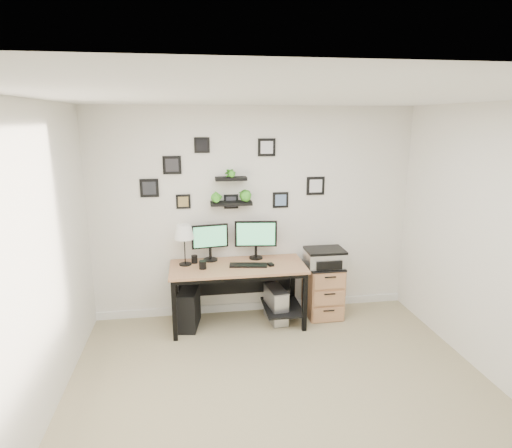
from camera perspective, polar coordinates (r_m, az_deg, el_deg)
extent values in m
plane|color=tan|center=(4.06, 4.40, -23.16)|extent=(4.00, 4.00, 0.00)
plane|color=white|center=(3.25, 5.28, 16.56)|extent=(4.00, 4.00, 0.00)
plane|color=white|center=(5.33, -0.18, 1.48)|extent=(4.00, 0.00, 4.00)
plane|color=white|center=(3.57, -28.45, -6.57)|extent=(0.00, 4.00, 4.00)
cube|color=white|center=(5.72, -0.15, -10.88)|extent=(4.00, 0.03, 0.10)
cube|color=#B17C54|center=(5.10, -2.45, -5.71)|extent=(1.60, 0.70, 0.03)
cube|color=black|center=(5.12, -2.44, -6.13)|extent=(1.54, 0.64, 0.05)
cube|color=black|center=(5.51, -2.80, -7.27)|extent=(1.44, 0.02, 0.41)
cube|color=black|center=(5.40, 3.54, -10.97)|extent=(0.45, 0.63, 0.03)
cube|color=black|center=(4.95, -10.84, -11.31)|extent=(0.05, 0.05, 0.72)
cube|color=black|center=(5.50, -10.64, -8.66)|extent=(0.05, 0.05, 0.72)
cube|color=black|center=(5.10, 6.52, -10.34)|extent=(0.05, 0.05, 0.72)
cube|color=black|center=(5.64, 4.92, -7.89)|extent=(0.05, 0.05, 0.72)
cylinder|color=black|center=(5.30, -6.09, -4.75)|extent=(0.20, 0.20, 0.02)
cylinder|color=black|center=(5.28, -6.11, -3.95)|extent=(0.04, 0.04, 0.15)
cube|color=black|center=(5.21, -6.16, -1.63)|extent=(0.45, 0.09, 0.29)
cube|color=#4CB272|center=(5.19, -6.12, -1.69)|extent=(0.40, 0.06, 0.25)
cylinder|color=black|center=(5.34, -0.02, -4.52)|extent=(0.19, 0.19, 0.02)
cylinder|color=black|center=(5.32, -0.02, -3.76)|extent=(0.04, 0.04, 0.15)
cube|color=black|center=(5.25, -0.02, -1.32)|extent=(0.52, 0.09, 0.32)
cube|color=#4CB272|center=(5.23, -0.01, -1.37)|extent=(0.46, 0.06, 0.28)
cube|color=black|center=(5.07, -1.03, -5.51)|extent=(0.46, 0.20, 0.02)
cube|color=black|center=(5.09, 1.97, -5.41)|extent=(0.07, 0.10, 0.03)
cylinder|color=black|center=(5.19, -9.40, -5.30)|extent=(0.15, 0.15, 0.01)
cylinder|color=black|center=(5.12, -9.50, -2.93)|extent=(0.01, 0.01, 0.44)
cone|color=white|center=(5.08, -9.58, -1.04)|extent=(0.24, 0.24, 0.17)
cylinder|color=black|center=(5.01, -7.12, -5.43)|extent=(0.09, 0.09, 0.10)
cylinder|color=black|center=(5.22, -8.21, -4.67)|extent=(0.07, 0.07, 0.10)
cube|color=black|center=(5.29, -8.92, -10.98)|extent=(0.28, 0.50, 0.47)
cube|color=gray|center=(5.38, 2.67, -10.66)|extent=(0.24, 0.45, 0.42)
cube|color=silver|center=(5.20, 3.44, -11.58)|extent=(0.17, 0.03, 0.40)
cube|color=#B17C54|center=(5.56, 8.89, -8.71)|extent=(0.42, 0.50, 0.65)
cube|color=black|center=(5.44, 9.02, -5.45)|extent=(0.43, 0.51, 0.02)
cube|color=#B17C54|center=(5.42, 9.63, -11.85)|extent=(0.39, 0.02, 0.18)
cylinder|color=black|center=(5.39, 9.71, -11.33)|extent=(0.14, 0.02, 0.02)
cube|color=#B17C54|center=(5.34, 9.73, -9.75)|extent=(0.39, 0.02, 0.18)
cylinder|color=black|center=(5.30, 9.80, -9.21)|extent=(0.14, 0.02, 0.02)
cube|color=#B17C54|center=(5.25, 9.82, -7.58)|extent=(0.39, 0.02, 0.18)
cylinder|color=black|center=(5.22, 9.90, -7.02)|extent=(0.14, 0.02, 0.02)
cube|color=silver|center=(5.37, 9.14, -4.56)|extent=(0.47, 0.36, 0.18)
cube|color=black|center=(5.34, 9.18, -3.48)|extent=(0.47, 0.36, 0.03)
cube|color=black|center=(5.21, 9.77, -5.49)|extent=(0.32, 0.02, 0.11)
cube|color=black|center=(5.18, -3.32, 2.78)|extent=(0.50, 0.18, 0.04)
cube|color=black|center=(5.12, -3.36, 6.05)|extent=(0.38, 0.15, 0.04)
imported|color=green|center=(5.14, -5.24, 4.41)|extent=(0.15, 0.12, 0.27)
imported|color=green|center=(5.17, -1.46, 4.52)|extent=(0.15, 0.15, 0.27)
imported|color=green|center=(5.10, -3.38, 7.69)|extent=(0.13, 0.09, 0.25)
cube|color=black|center=(5.43, 7.94, 5.06)|extent=(0.23, 0.02, 0.23)
cube|color=silver|center=(5.42, 7.98, 5.04)|extent=(0.16, 0.00, 0.16)
cube|color=black|center=(5.15, -7.22, 10.39)|extent=(0.18, 0.02, 0.18)
cube|color=black|center=(5.14, -7.22, 10.39)|extent=(0.13, 0.00, 0.13)
cube|color=black|center=(5.23, 1.43, 10.18)|extent=(0.21, 0.02, 0.21)
cube|color=silver|center=(5.22, 1.45, 10.18)|extent=(0.15, 0.00, 0.15)
cube|color=black|center=(5.17, -11.14, 7.71)|extent=(0.21, 0.02, 0.21)
cube|color=#28272B|center=(5.16, -11.14, 7.70)|extent=(0.15, 0.00, 0.15)
cube|color=black|center=(5.26, -3.35, 3.01)|extent=(0.18, 0.02, 0.18)
cube|color=#3A3A42|center=(5.25, -3.33, 2.98)|extent=(0.12, 0.00, 0.12)
cube|color=black|center=(5.23, -9.67, 2.97)|extent=(0.17, 0.02, 0.17)
cube|color=olive|center=(5.22, -9.67, 2.94)|extent=(0.12, 0.00, 0.12)
cube|color=black|center=(5.35, 3.29, 3.22)|extent=(0.20, 0.02, 0.20)
cube|color=#5E7BA5|center=(5.34, 3.32, 3.20)|extent=(0.14, 0.00, 0.14)
cube|color=black|center=(5.22, -14.04, 4.67)|extent=(0.22, 0.02, 0.22)
cube|color=#222429|center=(5.21, -14.05, 4.65)|extent=(0.15, 0.00, 0.15)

